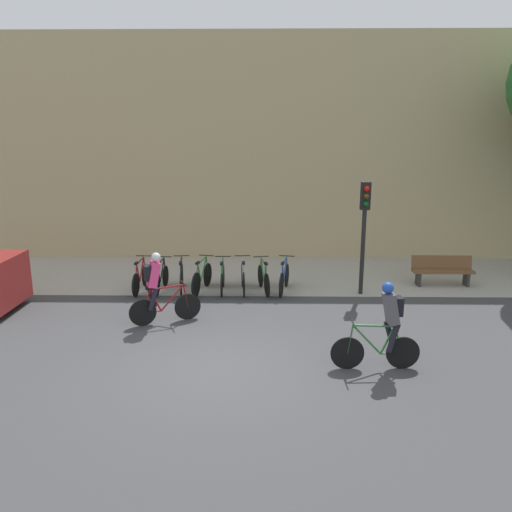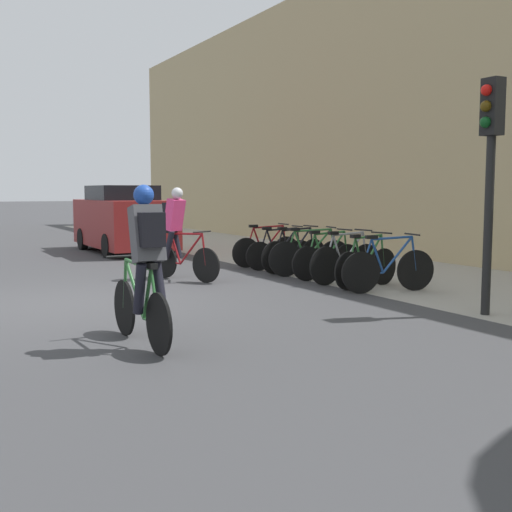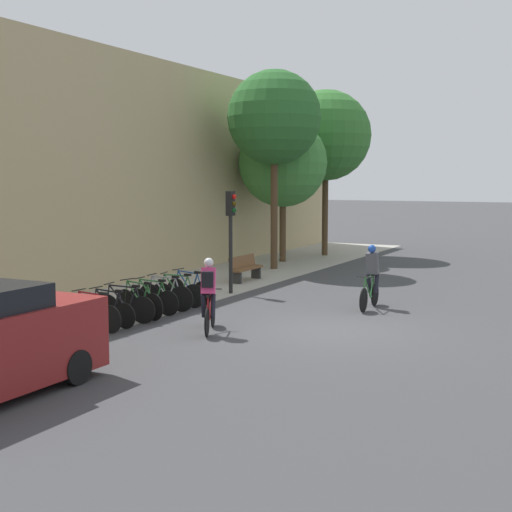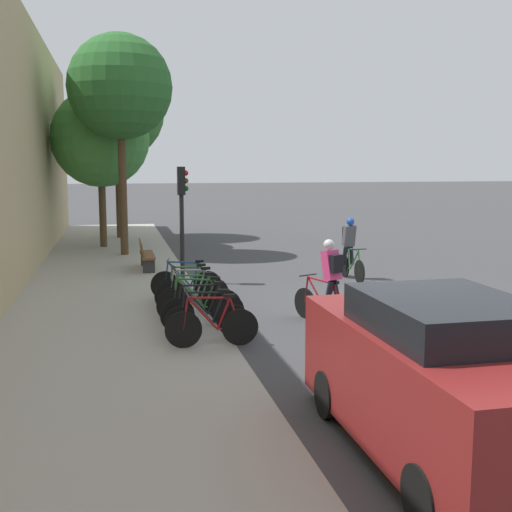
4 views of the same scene
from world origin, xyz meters
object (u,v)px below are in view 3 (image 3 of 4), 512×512
Objects in this scene: parked_bike_6 at (178,293)px; parked_bike_5 at (166,296)px; parked_bike_2 at (125,306)px; parked_bike_4 at (153,299)px; cyclist_grey at (372,274)px; bench at (245,268)px; parked_bike_7 at (189,290)px; parked_bike_1 at (110,311)px; parked_bike_3 at (139,302)px; parked_bike_0 at (93,315)px; cyclist_pink at (209,293)px; traffic_light_pole at (231,222)px.

parked_bike_5 is at bearing 180.00° from parked_bike_6.
parked_bike_4 is at bearing 0.02° from parked_bike_2.
cyclist_grey is 0.98× the size of bench.
parked_bike_7 is (2.99, 0.00, 0.01)m from parked_bike_2.
parked_bike_5 is (0.60, 0.00, 0.02)m from parked_bike_4.
parked_bike_1 is 0.93× the size of parked_bike_3.
parked_bike_0 is 2.99m from parked_bike_5.
cyclist_pink reaches higher than parked_bike_1.
bench is at bearing 5.44° from parked_bike_2.
parked_bike_2 is 7.83m from bench.
cyclist_grey is 1.11× the size of parked_bike_6.
parked_bike_1 is 0.51× the size of traffic_light_pole.
parked_bike_7 is 2.86m from traffic_light_pole.
parked_bike_2 is 0.98× the size of parked_bike_3.
parked_bike_5 is 0.93× the size of bench.
parked_bike_1 is at bearing 178.53° from traffic_light_pole.
parked_bike_5 is at bearing 0.03° from parked_bike_1.
parked_bike_4 is (1.35, 2.55, -0.55)m from cyclist_pink.
traffic_light_pole is (2.20, -0.15, 1.82)m from parked_bike_7.
parked_bike_0 is 1.20m from parked_bike_2.
parked_bike_0 is 3.59m from parked_bike_6.
parked_bike_4 reaches higher than bench.
traffic_light_pole is at bearing 24.19° from cyclist_pink.
parked_bike_0 is at bearing -175.28° from bench.
cyclist_grey is 5.71m from parked_bike_5.
bench is at bearing 61.47° from cyclist_grey.
parked_bike_6 is at bearing -172.19° from bench.
parked_bike_2 reaches higher than parked_bike_6.
parked_bike_4 is (0.60, 0.00, -0.02)m from parked_bike_3.
bench is (8.99, 0.74, 0.07)m from parked_bike_0.
traffic_light_pole is (5.78, -0.15, 1.85)m from parked_bike_1.
bench is at bearing 22.48° from cyclist_pink.
parked_bike_2 reaches higher than parked_bike_1.
parked_bike_3 is at bearing 178.13° from traffic_light_pole.
parked_bike_5 reaches higher than parked_bike_1.
parked_bike_4 is at bearing 0.04° from parked_bike_3.
parked_bike_0 is 0.97× the size of parked_bike_3.
cyclist_pink is 0.97× the size of bench.
parked_bike_7 is at bearing 39.04° from cyclist_pink.
cyclist_grey is 1.02× the size of parked_bike_3.
parked_bike_4 is at bearing 0.04° from parked_bike_1.
cyclist_pink reaches higher than parked_bike_3.
cyclist_grey is at bearing -95.21° from traffic_light_pole.
parked_bike_1 is 6.07m from traffic_light_pole.
parked_bike_2 is at bearing 86.44° from cyclist_pink.
parked_bike_0 is 1.00× the size of parked_bike_5.
cyclist_grey is 7.25m from parked_bike_1.
parked_bike_2 is 0.60m from parked_bike_3.
traffic_light_pole is at bearing -1.47° from parked_bike_1.
parked_bike_2 is 0.53× the size of traffic_light_pole.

